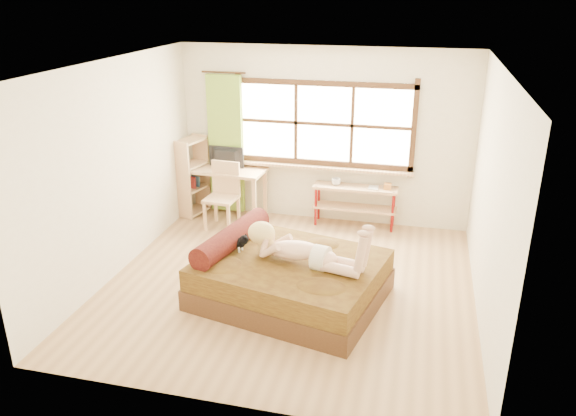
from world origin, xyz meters
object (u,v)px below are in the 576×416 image
(desk, at_px, (224,175))
(bookshelf, at_px, (192,176))
(woman, at_px, (303,239))
(bed, at_px, (287,277))
(kitten, at_px, (235,241))
(pipe_shelf, at_px, (356,197))
(chair, at_px, (224,191))

(desk, xyz_separation_m, bookshelf, (-0.55, -0.01, -0.06))
(woman, height_order, desk, woman)
(bed, distance_m, woman, 0.58)
(bed, xyz_separation_m, woman, (0.20, -0.06, 0.55))
(kitten, relative_size, bookshelf, 0.24)
(kitten, xyz_separation_m, bookshelf, (-1.46, 2.17, 0.01))
(pipe_shelf, relative_size, bookshelf, 1.01)
(kitten, height_order, chair, chair)
(chair, bearing_deg, woman, -45.32)
(woman, xyz_separation_m, bookshelf, (-2.33, 2.32, -0.18))
(woman, bearing_deg, chair, 143.02)
(bed, height_order, pipe_shelf, bed)
(desk, height_order, chair, chair)
(bed, relative_size, bookshelf, 1.87)
(woman, distance_m, chair, 2.60)
(bed, xyz_separation_m, kitten, (-0.67, 0.09, 0.36))
(kitten, height_order, bookshelf, bookshelf)
(bed, xyz_separation_m, bookshelf, (-2.13, 2.25, 0.36))
(chair, bearing_deg, bookshelf, 156.24)
(bed, distance_m, desk, 2.79)
(woman, bearing_deg, kitten, -177.16)
(bed, relative_size, woman, 1.64)
(kitten, height_order, desk, desk)
(bed, bearing_deg, pipe_shelf, 90.61)
(bed, height_order, chair, chair)
(woman, relative_size, kitten, 4.67)
(desk, height_order, bookshelf, bookshelf)
(pipe_shelf, distance_m, bookshelf, 2.65)
(desk, bearing_deg, woman, -48.26)
(woman, distance_m, desk, 2.93)
(kitten, bearing_deg, desk, 125.35)
(woman, bearing_deg, bookshelf, 147.79)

